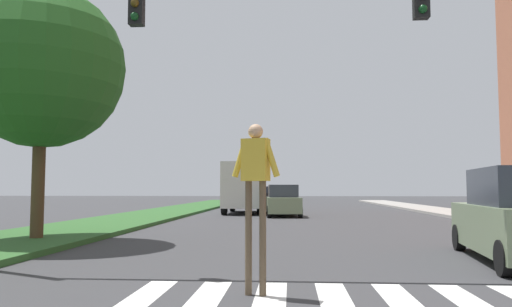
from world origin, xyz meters
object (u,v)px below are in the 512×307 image
at_px(tree_mid, 42,67).
at_px(pedestrian_performer, 256,180).
at_px(sedan_midblock, 283,202).
at_px(sedan_far_horizon, 267,195).
at_px(truck_box_delivery, 245,187).
at_px(sedan_distant, 249,198).
at_px(traffic_light_gantry, 138,40).

height_order(tree_mid, pedestrian_performer, tree_mid).
distance_m(pedestrian_performer, sedan_midblock, 20.15).
distance_m(sedan_far_horizon, truck_box_delivery, 23.24).
relative_size(sedan_distant, sedan_far_horizon, 1.03).
xyz_separation_m(sedan_distant, sedan_far_horizon, (0.75, 13.72, 0.04)).
bearing_deg(truck_box_delivery, sedan_distant, 93.16).
height_order(tree_mid, sedan_midblock, tree_mid).
relative_size(tree_mid, pedestrian_performer, 2.93).
height_order(traffic_light_gantry, sedan_midblock, traffic_light_gantry).
bearing_deg(sedan_far_horizon, pedestrian_performer, -87.42).
distance_m(tree_mid, traffic_light_gantry, 6.12).
relative_size(tree_mid, sedan_distant, 1.55).
bearing_deg(sedan_midblock, sedan_far_horizon, 94.74).
bearing_deg(pedestrian_performer, traffic_light_gantry, 141.81).
distance_m(pedestrian_performer, sedan_distant, 32.85).
height_order(sedan_midblock, truck_box_delivery, truck_box_delivery).
bearing_deg(pedestrian_performer, truck_box_delivery, 95.71).
distance_m(traffic_light_gantry, pedestrian_performer, 4.13).
bearing_deg(traffic_light_gantry, pedestrian_performer, -38.19).
xyz_separation_m(sedan_midblock, sedan_distant, (-2.94, 12.58, -0.04)).
bearing_deg(tree_mid, truck_box_delivery, 75.60).
bearing_deg(tree_mid, sedan_far_horizon, 83.49).
relative_size(sedan_far_horizon, truck_box_delivery, 0.73).
bearing_deg(sedan_far_horizon, sedan_distant, -93.15).
bearing_deg(tree_mid, traffic_light_gantry, -45.72).
height_order(traffic_light_gantry, truck_box_delivery, traffic_light_gantry).
xyz_separation_m(tree_mid, sedan_far_horizon, (4.58, 40.17, -4.25)).
relative_size(tree_mid, sedan_far_horizon, 1.60).
relative_size(pedestrian_performer, sedan_distant, 0.53).
height_order(traffic_light_gantry, sedan_distant, traffic_light_gantry).
xyz_separation_m(traffic_light_gantry, pedestrian_performer, (2.43, -1.91, -2.74)).
distance_m(sedan_midblock, sedan_distant, 12.92).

